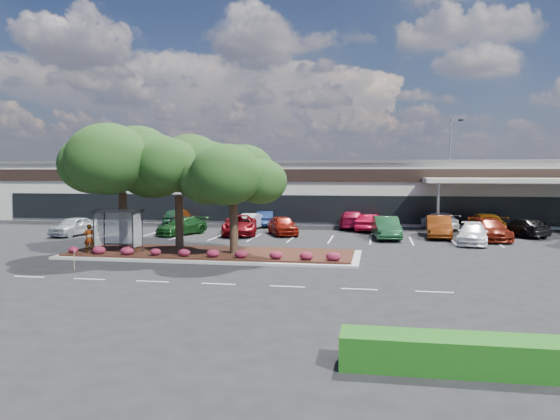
% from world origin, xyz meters
% --- Properties ---
extents(ground, '(160.00, 160.00, 0.00)m').
position_xyz_m(ground, '(0.00, 0.00, 0.00)').
color(ground, black).
rests_on(ground, ground).
extents(retail_store, '(80.40, 25.20, 6.25)m').
position_xyz_m(retail_store, '(0.06, 33.91, 3.15)').
color(retail_store, beige).
rests_on(retail_store, ground).
extents(landscape_island, '(18.00, 6.00, 0.26)m').
position_xyz_m(landscape_island, '(-2.00, 4.00, 0.12)').
color(landscape_island, '#ACACA7').
rests_on(landscape_island, ground).
extents(lane_markings, '(33.12, 20.06, 0.01)m').
position_xyz_m(lane_markings, '(-0.14, 10.42, 0.01)').
color(lane_markings, silver).
rests_on(lane_markings, ground).
extents(shrub_row, '(17.00, 0.80, 0.50)m').
position_xyz_m(shrub_row, '(-2.00, 1.90, 0.51)').
color(shrub_row, maroon).
rests_on(shrub_row, landscape_island).
extents(bus_shelter, '(2.75, 1.55, 2.59)m').
position_xyz_m(bus_shelter, '(-7.50, 2.95, 2.31)').
color(bus_shelter, black).
rests_on(bus_shelter, landscape_island).
extents(island_tree_west, '(7.20, 7.20, 7.89)m').
position_xyz_m(island_tree_west, '(-8.00, 4.50, 4.21)').
color(island_tree_west, '#123410').
rests_on(island_tree_west, landscape_island).
extents(island_tree_mid, '(6.60, 6.60, 7.32)m').
position_xyz_m(island_tree_mid, '(-4.50, 5.20, 3.92)').
color(island_tree_mid, '#123410').
rests_on(island_tree_mid, landscape_island).
extents(island_tree_east, '(5.80, 5.80, 6.50)m').
position_xyz_m(island_tree_east, '(-0.50, 3.70, 3.51)').
color(island_tree_east, '#123410').
rests_on(island_tree_east, landscape_island).
extents(hedge_south_east, '(6.00, 1.30, 0.90)m').
position_xyz_m(hedge_south_east, '(10.00, -13.50, 0.45)').
color(hedge_south_east, '#1B4712').
rests_on(hedge_south_east, ground).
extents(conifer_north_west, '(4.40, 4.40, 10.00)m').
position_xyz_m(conifer_north_west, '(-30.00, 46.00, 5.00)').
color(conifer_north_west, '#123410').
rests_on(conifer_north_west, ground).
extents(person_waiting, '(0.75, 0.64, 1.74)m').
position_xyz_m(person_waiting, '(-9.14, 2.31, 1.13)').
color(person_waiting, '#594C47').
rests_on(person_waiting, landscape_island).
extents(light_pole, '(1.38, 0.87, 10.38)m').
position_xyz_m(light_pole, '(15.04, 27.94, 4.62)').
color(light_pole, '#ACACA7').
rests_on(light_pole, ground).
extents(survey_stake, '(0.07, 0.14, 1.12)m').
position_xyz_m(survey_stake, '(-7.59, -1.96, 0.71)').
color(survey_stake, tan).
rests_on(survey_stake, ground).
extents(car_0, '(2.45, 4.70, 1.53)m').
position_xyz_m(car_0, '(-16.11, 12.27, 0.76)').
color(car_0, '#B8BEC5').
rests_on(car_0, ground).
extents(car_1, '(2.79, 4.70, 1.50)m').
position_xyz_m(car_1, '(-8.46, 15.48, 0.75)').
color(car_1, black).
rests_on(car_1, ground).
extents(car_2, '(3.76, 5.21, 1.40)m').
position_xyz_m(car_2, '(-7.78, 14.47, 0.70)').
color(car_2, '#164418').
rests_on(car_2, ground).
extents(car_3, '(3.77, 6.21, 1.61)m').
position_xyz_m(car_3, '(-3.05, 15.10, 0.81)').
color(car_3, maroon).
rests_on(car_3, ground).
extents(car_4, '(3.48, 4.93, 1.56)m').
position_xyz_m(car_4, '(0.39, 15.76, 0.78)').
color(car_4, maroon).
rests_on(car_4, ground).
extents(car_5, '(2.37, 5.32, 1.70)m').
position_xyz_m(car_5, '(8.66, 14.61, 0.85)').
color(car_5, '#1C4F29').
rests_on(car_5, ground).
extents(car_6, '(2.11, 5.29, 1.71)m').
position_xyz_m(car_6, '(12.71, 15.99, 0.86)').
color(car_6, maroon).
rests_on(car_6, ground).
extents(car_7, '(2.92, 5.29, 1.45)m').
position_xyz_m(car_7, '(14.67, 12.45, 0.73)').
color(car_7, white).
rests_on(car_7, ground).
extents(car_8, '(2.75, 5.68, 1.59)m').
position_xyz_m(car_8, '(16.31, 15.08, 0.80)').
color(car_8, maroon).
rests_on(car_8, ground).
extents(car_9, '(3.09, 5.15, 1.64)m').
position_xyz_m(car_9, '(-11.30, 22.04, 0.82)').
color(car_9, '#194126').
rests_on(car_9, ground).
extents(car_10, '(1.76, 4.52, 1.47)m').
position_xyz_m(car_10, '(-11.03, 22.48, 0.73)').
color(car_10, '#6A290A').
rests_on(car_10, ground).
extents(car_11, '(2.34, 4.62, 1.45)m').
position_xyz_m(car_11, '(-2.46, 22.38, 0.73)').
color(car_11, navy).
rests_on(car_11, ground).
extents(car_12, '(2.14, 4.43, 1.40)m').
position_xyz_m(car_12, '(-3.11, 20.14, 0.70)').
color(car_12, '#B3B6BF').
rests_on(car_12, ground).
extents(car_13, '(2.42, 5.58, 1.60)m').
position_xyz_m(car_13, '(5.76, 21.90, 0.80)').
color(car_13, maroon).
rests_on(car_13, ground).
extents(car_14, '(2.49, 4.68, 1.46)m').
position_xyz_m(car_14, '(7.34, 19.88, 0.73)').
color(car_14, '#9D0622').
rests_on(car_14, ground).
extents(car_15, '(3.46, 5.64, 1.53)m').
position_xyz_m(car_15, '(13.41, 22.44, 0.76)').
color(car_15, white).
rests_on(car_15, ground).
extents(car_16, '(3.86, 5.36, 1.44)m').
position_xyz_m(car_16, '(19.35, 17.99, 0.72)').
color(car_16, black).
rests_on(car_16, ground).
extents(car_17, '(2.97, 6.04, 1.69)m').
position_xyz_m(car_17, '(16.74, 19.57, 0.84)').
color(car_17, '#7A4208').
rests_on(car_17, ground).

